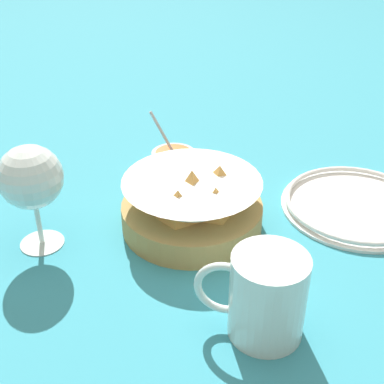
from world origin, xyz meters
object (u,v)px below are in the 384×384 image
Objects in this scene: wine_glass at (31,180)px; side_plate at (356,204)px; food_basket at (192,205)px; beer_mug at (266,299)px; sauce_cup at (174,160)px.

side_plate is at bearing -156.34° from wine_glass.
food_basket is 0.26m from side_plate.
beer_mug is at bearing 124.15° from food_basket.
side_plate is (-0.11, -0.29, -0.04)m from beer_mug.
sauce_cup is 0.47× the size of side_plate.
beer_mug is at bearing 119.61° from sauce_cup.
food_basket is at bearing -156.14° from wine_glass.
wine_glass is (0.13, 0.24, 0.08)m from sauce_cup.
sauce_cup is at bearing -117.88° from wine_glass.
beer_mug reaches higher than food_basket.
wine_glass is 1.20× the size of beer_mug.
wine_glass is 0.66× the size of side_plate.
food_basket is 0.23m from wine_glass.
food_basket is 0.89× the size of side_plate.
side_plate is at bearing -111.54° from beer_mug.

